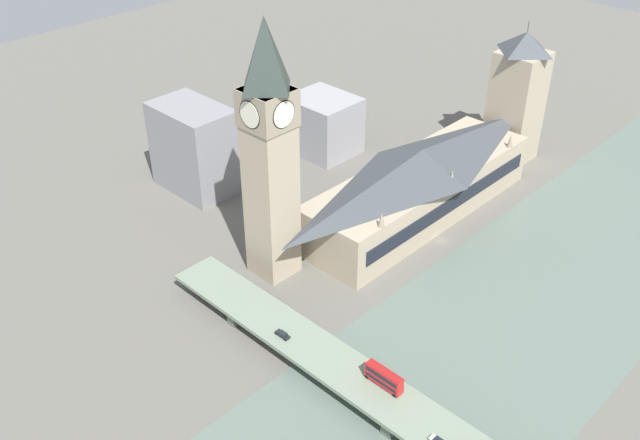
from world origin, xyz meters
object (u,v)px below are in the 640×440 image
(double_decker_bus_lead, at_px, (384,377))
(car_southbound_lead, at_px, (283,334))
(victoria_tower, at_px, (517,97))
(clock_tower, at_px, (269,148))
(road_bridge, at_px, (402,410))
(parliament_hall, at_px, (420,183))

(double_decker_bus_lead, distance_m, car_southbound_lead, 31.95)
(car_southbound_lead, bearing_deg, victoria_tower, -83.28)
(clock_tower, bearing_deg, road_bridge, 162.79)
(double_decker_bus_lead, relative_size, car_southbound_lead, 2.39)
(parliament_hall, distance_m, victoria_tower, 62.49)
(clock_tower, height_order, car_southbound_lead, clock_tower)
(victoria_tower, xyz_separation_m, double_decker_bus_lead, (-48.40, 138.53, -17.80))
(road_bridge, relative_size, car_southbound_lead, 36.40)
(double_decker_bus_lead, height_order, car_southbound_lead, double_decker_bus_lead)
(clock_tower, xyz_separation_m, double_decker_bus_lead, (-60.99, 18.80, -35.40))
(parliament_hall, bearing_deg, double_decker_bus_lead, 121.96)
(clock_tower, distance_m, double_decker_bus_lead, 72.99)
(clock_tower, distance_m, victoria_tower, 121.67)
(parliament_hall, distance_m, double_decker_bus_lead, 91.44)
(clock_tower, height_order, double_decker_bus_lead, clock_tower)
(clock_tower, relative_size, road_bridge, 0.50)
(double_decker_bus_lead, bearing_deg, clock_tower, -17.13)
(victoria_tower, relative_size, road_bridge, 0.34)
(parliament_hall, bearing_deg, clock_tower, 77.84)
(parliament_hall, bearing_deg, road_bridge, 125.13)
(victoria_tower, height_order, road_bridge, victoria_tower)
(clock_tower, height_order, road_bridge, clock_tower)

